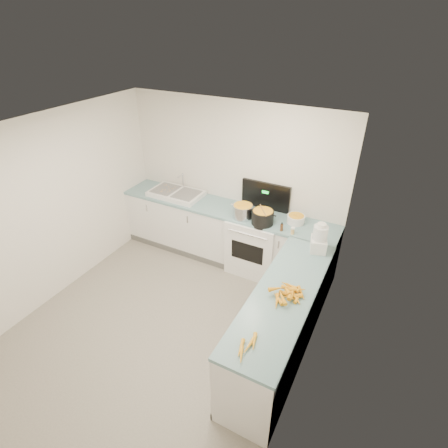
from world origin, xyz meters
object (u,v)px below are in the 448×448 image
at_px(mixing_bowl, 296,219).
at_px(extract_bottle, 282,227).
at_px(black_pot, 263,218).
at_px(steel_pot, 243,212).
at_px(food_processor, 319,239).
at_px(sink, 176,193).
at_px(spice_jar, 293,231).
at_px(stove, 256,242).

xyz_separation_m(mixing_bowl, extract_bottle, (-0.11, -0.30, -0.01)).
bearing_deg(black_pot, extract_bottle, -10.71).
relative_size(steel_pot, mixing_bowl, 1.19).
distance_m(mixing_bowl, food_processor, 0.70).
relative_size(steel_pot, food_processor, 0.76).
xyz_separation_m(steel_pot, mixing_bowl, (0.73, 0.21, -0.03)).
relative_size(sink, spice_jar, 10.32).
xyz_separation_m(stove, steel_pot, (-0.18, -0.13, 0.56)).
xyz_separation_m(stove, food_processor, (1.01, -0.44, 0.63)).
bearing_deg(steel_pot, mixing_bowl, 15.89).
xyz_separation_m(extract_bottle, food_processor, (0.56, -0.23, 0.12)).
bearing_deg(mixing_bowl, spice_jar, -80.04).
distance_m(black_pot, extract_bottle, 0.31).
bearing_deg(mixing_bowl, food_processor, -49.02).
xyz_separation_m(black_pot, mixing_bowl, (0.41, 0.24, -0.03)).
xyz_separation_m(stove, mixing_bowl, (0.55, 0.08, 0.52)).
xyz_separation_m(stove, black_pot, (0.14, -0.16, 0.56)).
relative_size(stove, steel_pot, 4.54).
height_order(sink, food_processor, food_processor).
xyz_separation_m(steel_pot, food_processor, (1.19, -0.32, 0.08)).
height_order(black_pot, spice_jar, black_pot).
height_order(extract_bottle, spice_jar, extract_bottle).
relative_size(steel_pot, spice_jar, 3.59).
bearing_deg(sink, black_pot, -6.17).
relative_size(black_pot, food_processor, 0.79).
distance_m(black_pot, food_processor, 0.92).
relative_size(steel_pot, black_pot, 0.96).
xyz_separation_m(black_pot, spice_jar, (0.47, -0.07, -0.05)).
bearing_deg(spice_jar, extract_bottle, 176.75).
bearing_deg(black_pot, sink, 173.83).
bearing_deg(extract_bottle, food_processor, -21.94).
relative_size(black_pot, spice_jar, 3.74).
bearing_deg(stove, steel_pot, -145.42).
xyz_separation_m(sink, black_pot, (1.59, -0.17, 0.05)).
bearing_deg(black_pot, stove, 131.90).
bearing_deg(extract_bottle, spice_jar, -3.25).
height_order(steel_pot, extract_bottle, steel_pot).
distance_m(extract_bottle, food_processor, 0.62).
bearing_deg(stove, spice_jar, -20.22).
xyz_separation_m(black_pot, extract_bottle, (0.31, -0.06, -0.04)).
bearing_deg(extract_bottle, stove, 154.37).
bearing_deg(food_processor, steel_pot, 165.16).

